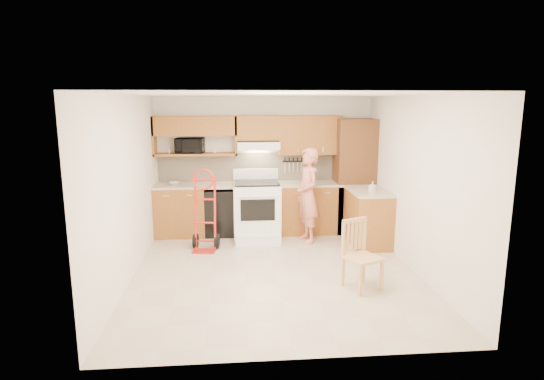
{
  "coord_description": "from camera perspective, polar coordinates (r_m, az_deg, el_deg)",
  "views": [
    {
      "loc": [
        -0.56,
        -6.07,
        2.41
      ],
      "look_at": [
        0.0,
        0.5,
        1.1
      ],
      "focal_mm": 29.51,
      "sensor_mm": 36.0,
      "label": 1
    }
  ],
  "objects": [
    {
      "name": "wall_left",
      "position": [
        6.34,
        -18.0,
        0.15
      ],
      "size": [
        0.02,
        4.5,
        2.5
      ],
      "primitive_type": "cube",
      "color": "white",
      "rests_on": "ground"
    },
    {
      "name": "upper_cab_right",
      "position": [
        8.29,
        4.82,
        6.98
      ],
      "size": [
        1.14,
        0.33,
        0.7
      ],
      "primitive_type": "cube",
      "color": "#B16927",
      "rests_on": "wall_back"
    },
    {
      "name": "bowl",
      "position": [
        8.22,
        -12.35,
        0.84
      ],
      "size": [
        0.2,
        0.2,
        0.05
      ],
      "primitive_type": "imported",
      "rotation": [
        0.0,
        0.0,
        0.04
      ],
      "color": "white",
      "rests_on": "countertop_left"
    },
    {
      "name": "lower_cab_right",
      "position": [
        8.37,
        4.82,
        -2.34
      ],
      "size": [
        1.14,
        0.6,
        0.9
      ],
      "primitive_type": "cube",
      "color": "#B16927",
      "rests_on": "ground"
    },
    {
      "name": "wall_right",
      "position": [
        6.69,
        17.8,
        0.72
      ],
      "size": [
        0.02,
        4.5,
        2.5
      ],
      "primitive_type": "cube",
      "color": "white",
      "rests_on": "ground"
    },
    {
      "name": "ceiling",
      "position": [
        6.09,
        0.41,
        12.18
      ],
      "size": [
        4.0,
        4.5,
        0.02
      ],
      "primitive_type": "cube",
      "color": "white",
      "rests_on": "ground"
    },
    {
      "name": "upper_cab_left",
      "position": [
        8.19,
        -9.81,
        8.07
      ],
      "size": [
        1.5,
        0.33,
        0.34
      ],
      "primitive_type": "cube",
      "color": "#B16927",
      "rests_on": "wall_back"
    },
    {
      "name": "wall_front",
      "position": [
        4.02,
        3.39,
        -5.55
      ],
      "size": [
        4.0,
        0.02,
        2.5
      ],
      "primitive_type": "cube",
      "color": "white",
      "rests_on": "ground"
    },
    {
      "name": "soap_bottle",
      "position": [
        7.53,
        12.68,
        0.4
      ],
      "size": [
        0.11,
        0.11,
        0.18
      ],
      "primitive_type": "imported",
      "rotation": [
        0.0,
        0.0,
        0.37
      ],
      "color": "white",
      "rests_on": "countertop_return"
    },
    {
      "name": "person",
      "position": [
        7.69,
        4.58,
        -0.71
      ],
      "size": [
        0.51,
        0.67,
        1.64
      ],
      "primitive_type": "imported",
      "rotation": [
        0.0,
        0.0,
        -1.37
      ],
      "color": "#D47562",
      "rests_on": "ground"
    },
    {
      "name": "wall_back",
      "position": [
        8.42,
        -1.03,
        3.33
      ],
      "size": [
        4.0,
        0.02,
        2.5
      ],
      "primitive_type": "cube",
      "color": "white",
      "rests_on": "ground"
    },
    {
      "name": "floor",
      "position": [
        6.55,
        0.38,
        -10.42
      ],
      "size": [
        4.0,
        4.5,
        0.02
      ],
      "primitive_type": "cube",
      "color": "beige",
      "rests_on": "ground"
    },
    {
      "name": "range",
      "position": [
        7.9,
        -1.94,
        -2.0
      ],
      "size": [
        0.82,
        1.07,
        1.2
      ],
      "primitive_type": null,
      "color": "white",
      "rests_on": "ground"
    },
    {
      "name": "lower_cab_left",
      "position": [
        8.31,
        -11.6,
        -2.63
      ],
      "size": [
        0.9,
        0.6,
        0.9
      ],
      "primitive_type": "cube",
      "color": "#B16927",
      "rests_on": "ground"
    },
    {
      "name": "dining_chair",
      "position": [
        5.96,
        11.5,
        -8.17
      ],
      "size": [
        0.55,
        0.57,
        0.91
      ],
      "primitive_type": null,
      "rotation": [
        0.0,
        0.0,
        0.43
      ],
      "color": "#E29C61",
      "rests_on": "ground"
    },
    {
      "name": "dishwasher",
      "position": [
        8.26,
        -6.41,
        -2.73
      ],
      "size": [
        0.6,
        0.6,
        0.85
      ],
      "primitive_type": "cube",
      "color": "black",
      "rests_on": "ground"
    },
    {
      "name": "cab_return_right",
      "position": [
        7.81,
        12.13,
        -3.54
      ],
      "size": [
        0.6,
        1.0,
        0.9
      ],
      "primitive_type": "cube",
      "color": "#B16927",
      "rests_on": "ground"
    },
    {
      "name": "microwave",
      "position": [
        8.23,
        -10.44,
        5.6
      ],
      "size": [
        0.53,
        0.39,
        0.27
      ],
      "primitive_type": "imported",
      "rotation": [
        0.0,
        0.0,
        -0.11
      ],
      "color": "black",
      "rests_on": "upper_shelf_mw"
    },
    {
      "name": "hand_truck",
      "position": [
        7.35,
        -8.65,
        -3.05
      ],
      "size": [
        0.54,
        0.51,
        1.23
      ],
      "primitive_type": null,
      "rotation": [
        0.0,
        0.0,
        -0.14
      ],
      "color": "red",
      "rests_on": "ground"
    },
    {
      "name": "backsplash",
      "position": [
        8.41,
        -1.01,
        2.97
      ],
      "size": [
        3.92,
        0.03,
        0.55
      ],
      "primitive_type": "cube",
      "color": "beige",
      "rests_on": "wall_back"
    },
    {
      "name": "upper_cab_center",
      "position": [
        8.18,
        -1.81,
        7.94
      ],
      "size": [
        0.76,
        0.33,
        0.44
      ],
      "primitive_type": "cube",
      "color": "#B16927",
      "rests_on": "wall_back"
    },
    {
      "name": "countertop_right",
      "position": [
        8.27,
        4.87,
        0.82
      ],
      "size": [
        1.14,
        0.63,
        0.04
      ],
      "primitive_type": "cube",
      "color": "tan",
      "rests_on": "lower_cab_right"
    },
    {
      "name": "upper_shelf_mw",
      "position": [
        8.23,
        -9.69,
        4.53
      ],
      "size": [
        1.5,
        0.33,
        0.04
      ],
      "primitive_type": "cube",
      "color": "#B16927",
      "rests_on": "wall_back"
    },
    {
      "name": "knife_strip",
      "position": [
        8.43,
        2.74,
        3.25
      ],
      "size": [
        0.4,
        0.05,
        0.29
      ],
      "primitive_type": null,
      "color": "black",
      "rests_on": "backsplash"
    },
    {
      "name": "range_hood",
      "position": [
        8.13,
        -1.77,
        5.74
      ],
      "size": [
        0.76,
        0.46,
        0.14
      ],
      "primitive_type": "cube",
      "color": "white",
      "rests_on": "wall_back"
    },
    {
      "name": "countertop_return",
      "position": [
        7.71,
        12.27,
        -0.16
      ],
      "size": [
        0.63,
        1.0,
        0.04
      ],
      "primitive_type": "cube",
      "color": "tan",
      "rests_on": "cab_return_right"
    },
    {
      "name": "pantry_tall",
      "position": [
        8.43,
        10.4,
        1.77
      ],
      "size": [
        0.7,
        0.6,
        2.1
      ],
      "primitive_type": "cube",
      "color": "#503317",
      "rests_on": "ground"
    },
    {
      "name": "countertop_left",
      "position": [
        8.18,
        -9.64,
        0.59
      ],
      "size": [
        1.5,
        0.63,
        0.04
      ],
      "primitive_type": "cube",
      "color": "tan",
      "rests_on": "lower_cab_left"
    }
  ]
}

